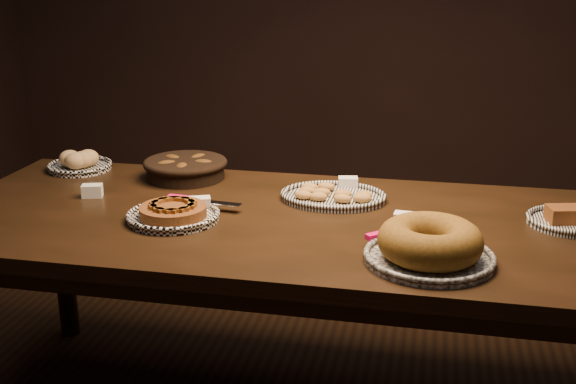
% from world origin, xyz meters
% --- Properties ---
extents(buffet_table, '(2.40, 1.00, 0.75)m').
position_xyz_m(buffet_table, '(0.00, 0.00, 0.68)').
color(buffet_table, black).
rests_on(buffet_table, ground).
extents(apple_tart_plate, '(0.35, 0.30, 0.06)m').
position_xyz_m(apple_tart_plate, '(-0.39, -0.10, 0.77)').
color(apple_tart_plate, white).
rests_on(apple_tart_plate, buffet_table).
extents(madeleine_platter, '(0.36, 0.30, 0.04)m').
position_xyz_m(madeleine_platter, '(0.09, 0.20, 0.77)').
color(madeleine_platter, black).
rests_on(madeleine_platter, buffet_table).
extents(bundt_cake_plate, '(0.37, 0.45, 0.11)m').
position_xyz_m(bundt_cake_plate, '(0.43, -0.28, 0.80)').
color(bundt_cake_plate, black).
rests_on(bundt_cake_plate, buffet_table).
extents(croissant_basket, '(0.36, 0.36, 0.08)m').
position_xyz_m(croissant_basket, '(-0.51, 0.35, 0.80)').
color(croissant_basket, black).
rests_on(croissant_basket, buffet_table).
extents(bread_roll_plate, '(0.25, 0.25, 0.08)m').
position_xyz_m(bread_roll_plate, '(-0.96, 0.37, 0.78)').
color(bread_roll_plate, white).
rests_on(bread_roll_plate, buffet_table).
extents(loaf_plate, '(0.26, 0.26, 0.06)m').
position_xyz_m(loaf_plate, '(0.86, 0.11, 0.77)').
color(loaf_plate, black).
rests_on(loaf_plate, buffet_table).
extents(tent_cards, '(1.76, 0.41, 0.04)m').
position_xyz_m(tent_cards, '(0.06, 0.09, 0.77)').
color(tent_cards, white).
rests_on(tent_cards, buffet_table).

